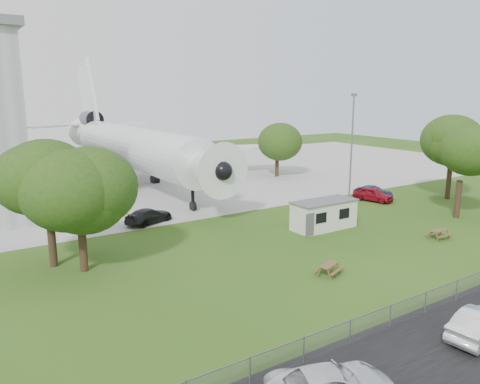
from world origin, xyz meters
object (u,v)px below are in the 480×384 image
airliner (131,145)px  picnic_west (329,275)px  site_cabin (324,214)px  picnic_east (439,239)px

airliner → picnic_west: (-0.48, -38.19, -5.27)m
site_cabin → picnic_east: size_ratio=3.75×
site_cabin → airliner: bearing=103.1°
airliner → site_cabin: bearing=-76.9°
site_cabin → picnic_west: 11.30m
picnic_west → picnic_east: size_ratio=1.00×
airliner → picnic_east: 40.00m
airliner → site_cabin: (6.93, -29.77, -3.96)m
picnic_west → picnic_east: 13.53m
picnic_west → site_cabin: bearing=27.9°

